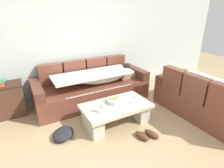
{
  "coord_description": "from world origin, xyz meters",
  "views": [
    {
      "loc": [
        -1.18,
        -1.79,
        1.91
      ],
      "look_at": [
        0.42,
        1.09,
        0.55
      ],
      "focal_mm": 28.61,
      "sensor_mm": 36.0,
      "label": 1
    }
  ],
  "objects_px": {
    "wine_glass_near_left": "(102,106)",
    "wine_glass_near_right": "(135,97)",
    "side_cabinet": "(4,101)",
    "book_stack_on_cabinet": "(0,83)",
    "coffee_table": "(116,112)",
    "pair_of_shoes": "(147,135)",
    "fruit_bowl": "(115,100)",
    "crumpled_garment": "(63,134)",
    "open_magazine": "(125,101)",
    "couch_near_window": "(206,100)",
    "couch_along_wall": "(94,87)"
  },
  "relations": [
    {
      "from": "crumpled_garment",
      "to": "coffee_table",
      "type": "bearing_deg",
      "value": -4.74
    },
    {
      "from": "book_stack_on_cabinet",
      "to": "pair_of_shoes",
      "type": "bearing_deg",
      "value": -43.37
    },
    {
      "from": "couch_along_wall",
      "to": "open_magazine",
      "type": "bearing_deg",
      "value": -80.22
    },
    {
      "from": "coffee_table",
      "to": "crumpled_garment",
      "type": "height_order",
      "value": "coffee_table"
    },
    {
      "from": "couch_along_wall",
      "to": "wine_glass_near_right",
      "type": "distance_m",
      "value": 1.2
    },
    {
      "from": "book_stack_on_cabinet",
      "to": "wine_glass_near_right",
      "type": "bearing_deg",
      "value": -34.05
    },
    {
      "from": "fruit_bowl",
      "to": "crumpled_garment",
      "type": "height_order",
      "value": "fruit_bowl"
    },
    {
      "from": "couch_near_window",
      "to": "wine_glass_near_right",
      "type": "bearing_deg",
      "value": 69.55
    },
    {
      "from": "pair_of_shoes",
      "to": "couch_along_wall",
      "type": "bearing_deg",
      "value": 97.33
    },
    {
      "from": "side_cabinet",
      "to": "crumpled_garment",
      "type": "relative_size",
      "value": 1.8
    },
    {
      "from": "open_magazine",
      "to": "crumpled_garment",
      "type": "relative_size",
      "value": 0.7
    },
    {
      "from": "couch_along_wall",
      "to": "book_stack_on_cabinet",
      "type": "distance_m",
      "value": 1.8
    },
    {
      "from": "couch_near_window",
      "to": "pair_of_shoes",
      "type": "distance_m",
      "value": 1.42
    },
    {
      "from": "couch_near_window",
      "to": "fruit_bowl",
      "type": "distance_m",
      "value": 1.74
    },
    {
      "from": "book_stack_on_cabinet",
      "to": "crumpled_garment",
      "type": "distance_m",
      "value": 1.55
    },
    {
      "from": "fruit_bowl",
      "to": "book_stack_on_cabinet",
      "type": "xyz_separation_m",
      "value": [
        -1.75,
        1.18,
        0.27
      ]
    },
    {
      "from": "couch_near_window",
      "to": "side_cabinet",
      "type": "relative_size",
      "value": 2.6
    },
    {
      "from": "wine_glass_near_left",
      "to": "crumpled_garment",
      "type": "height_order",
      "value": "wine_glass_near_left"
    },
    {
      "from": "wine_glass_near_left",
      "to": "side_cabinet",
      "type": "bearing_deg",
      "value": 135.57
    },
    {
      "from": "couch_near_window",
      "to": "wine_glass_near_right",
      "type": "height_order",
      "value": "couch_near_window"
    },
    {
      "from": "coffee_table",
      "to": "crumpled_garment",
      "type": "xyz_separation_m",
      "value": [
        -0.94,
        0.08,
        -0.18
      ]
    },
    {
      "from": "couch_near_window",
      "to": "book_stack_on_cabinet",
      "type": "distance_m",
      "value": 3.85
    },
    {
      "from": "wine_glass_near_left",
      "to": "wine_glass_near_right",
      "type": "xyz_separation_m",
      "value": [
        0.64,
        0.0,
        0.0
      ]
    },
    {
      "from": "open_magazine",
      "to": "book_stack_on_cabinet",
      "type": "distance_m",
      "value": 2.31
    },
    {
      "from": "couch_near_window",
      "to": "fruit_bowl",
      "type": "height_order",
      "value": "couch_near_window"
    },
    {
      "from": "open_magazine",
      "to": "coffee_table",
      "type": "bearing_deg",
      "value": 169.93
    },
    {
      "from": "fruit_bowl",
      "to": "crumpled_garment",
      "type": "distance_m",
      "value": 1.03
    },
    {
      "from": "couch_along_wall",
      "to": "open_magazine",
      "type": "relative_size",
      "value": 8.79
    },
    {
      "from": "wine_glass_near_left",
      "to": "side_cabinet",
      "type": "relative_size",
      "value": 0.23
    },
    {
      "from": "pair_of_shoes",
      "to": "crumpled_garment",
      "type": "distance_m",
      "value": 1.36
    },
    {
      "from": "couch_along_wall",
      "to": "coffee_table",
      "type": "relative_size",
      "value": 2.05
    },
    {
      "from": "wine_glass_near_left",
      "to": "open_magazine",
      "type": "distance_m",
      "value": 0.56
    },
    {
      "from": "wine_glass_near_left",
      "to": "side_cabinet",
      "type": "height_order",
      "value": "side_cabinet"
    },
    {
      "from": "couch_near_window",
      "to": "side_cabinet",
      "type": "bearing_deg",
      "value": 60.93
    },
    {
      "from": "book_stack_on_cabinet",
      "to": "couch_near_window",
      "type": "bearing_deg",
      "value": -29.13
    },
    {
      "from": "side_cabinet",
      "to": "wine_glass_near_right",
      "type": "bearing_deg",
      "value": -33.92
    },
    {
      "from": "fruit_bowl",
      "to": "crumpled_garment",
      "type": "xyz_separation_m",
      "value": [
        -0.97,
        -0.0,
        -0.36
      ]
    },
    {
      "from": "side_cabinet",
      "to": "fruit_bowl",
      "type": "bearing_deg",
      "value": -33.77
    },
    {
      "from": "open_magazine",
      "to": "book_stack_on_cabinet",
      "type": "xyz_separation_m",
      "value": [
        -1.92,
        1.24,
        0.3
      ]
    },
    {
      "from": "fruit_bowl",
      "to": "crumpled_garment",
      "type": "relative_size",
      "value": 0.7
    },
    {
      "from": "open_magazine",
      "to": "side_cabinet",
      "type": "xyz_separation_m",
      "value": [
        -1.94,
        1.24,
        -0.06
      ]
    },
    {
      "from": "side_cabinet",
      "to": "book_stack_on_cabinet",
      "type": "bearing_deg",
      "value": -10.38
    },
    {
      "from": "wine_glass_near_right",
      "to": "side_cabinet",
      "type": "relative_size",
      "value": 0.23
    },
    {
      "from": "couch_along_wall",
      "to": "crumpled_garment",
      "type": "bearing_deg",
      "value": -135.38
    },
    {
      "from": "wine_glass_near_right",
      "to": "open_magazine",
      "type": "height_order",
      "value": "wine_glass_near_right"
    },
    {
      "from": "coffee_table",
      "to": "pair_of_shoes",
      "type": "distance_m",
      "value": 0.67
    },
    {
      "from": "coffee_table",
      "to": "wine_glass_near_left",
      "type": "xyz_separation_m",
      "value": [
        -0.33,
        -0.12,
        0.26
      ]
    },
    {
      "from": "couch_near_window",
      "to": "wine_glass_near_left",
      "type": "xyz_separation_m",
      "value": [
        -1.95,
        0.49,
        0.16
      ]
    },
    {
      "from": "coffee_table",
      "to": "side_cabinet",
      "type": "xyz_separation_m",
      "value": [
        -1.74,
        1.26,
        0.08
      ]
    },
    {
      "from": "coffee_table",
      "to": "pair_of_shoes",
      "type": "xyz_separation_m",
      "value": [
        0.24,
        -0.59,
        -0.19
      ]
    }
  ]
}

